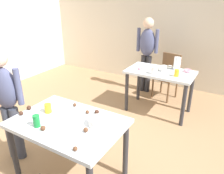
# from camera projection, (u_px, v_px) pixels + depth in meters

# --- Properties ---
(wall_back) EXTENTS (6.40, 0.10, 2.60)m
(wall_back) POSITION_uv_depth(u_px,v_px,m) (176.00, 26.00, 4.58)
(wall_back) COLOR beige
(wall_back) RESTS_ON ground_plane
(dining_table_near) EXTENTS (1.12, 0.77, 0.75)m
(dining_table_near) POSITION_uv_depth(u_px,v_px,m) (68.00, 130.00, 2.27)
(dining_table_near) COLOR silver
(dining_table_near) RESTS_ON ground_plane
(dining_table_far) EXTENTS (1.10, 0.63, 0.75)m
(dining_table_far) POSITION_uv_depth(u_px,v_px,m) (160.00, 78.00, 3.70)
(dining_table_far) COLOR silver
(dining_table_far) RESTS_ON ground_plane
(chair_far_table) EXTENTS (0.47, 0.47, 0.87)m
(chair_far_table) POSITION_uv_depth(u_px,v_px,m) (168.00, 73.00, 4.31)
(chair_far_table) COLOR brown
(chair_far_table) RESTS_ON ground_plane
(person_girl_near) EXTENTS (0.45, 0.28, 1.40)m
(person_girl_near) POSITION_uv_depth(u_px,v_px,m) (7.00, 98.00, 2.53)
(person_girl_near) COLOR #383D4C
(person_girl_near) RESTS_ON ground_plane
(person_adult_far) EXTENTS (0.45, 0.21, 1.52)m
(person_adult_far) POSITION_uv_depth(u_px,v_px,m) (147.00, 49.00, 4.40)
(person_adult_far) COLOR #28282D
(person_adult_far) RESTS_ON ground_plane
(mixing_bowl) EXTENTS (0.19, 0.19, 0.07)m
(mixing_bowl) POSITION_uv_depth(u_px,v_px,m) (98.00, 122.00, 2.16)
(mixing_bowl) COLOR white
(mixing_bowl) RESTS_ON dining_table_near
(soda_can) EXTENTS (0.07, 0.07, 0.12)m
(soda_can) POSITION_uv_depth(u_px,v_px,m) (36.00, 121.00, 2.12)
(soda_can) COLOR #198438
(soda_can) RESTS_ON dining_table_near
(fork_near) EXTENTS (0.17, 0.02, 0.01)m
(fork_near) POSITION_uv_depth(u_px,v_px,m) (117.00, 119.00, 2.26)
(fork_near) COLOR silver
(fork_near) RESTS_ON dining_table_near
(cup_near_0) EXTENTS (0.07, 0.07, 0.10)m
(cup_near_0) POSITION_uv_depth(u_px,v_px,m) (48.00, 108.00, 2.38)
(cup_near_0) COLOR yellow
(cup_near_0) RESTS_ON dining_table_near
(cake_ball_0) EXTENTS (0.05, 0.05, 0.05)m
(cake_ball_0) POSITION_uv_depth(u_px,v_px,m) (21.00, 113.00, 2.33)
(cake_ball_0) COLOR #3D2319
(cake_ball_0) RESTS_ON dining_table_near
(cake_ball_1) EXTENTS (0.05, 0.05, 0.05)m
(cake_ball_1) POSITION_uv_depth(u_px,v_px,m) (86.00, 130.00, 2.05)
(cake_ball_1) COLOR brown
(cake_ball_1) RESTS_ON dining_table_near
(cake_ball_2) EXTENTS (0.05, 0.05, 0.05)m
(cake_ball_2) POSITION_uv_depth(u_px,v_px,m) (97.00, 112.00, 2.36)
(cake_ball_2) COLOR #3D2319
(cake_ball_2) RESTS_ON dining_table_near
(cake_ball_3) EXTENTS (0.04, 0.04, 0.04)m
(cake_ball_3) POSITION_uv_depth(u_px,v_px,m) (75.00, 149.00, 1.81)
(cake_ball_3) COLOR brown
(cake_ball_3) RESTS_ON dining_table_near
(cake_ball_4) EXTENTS (0.04, 0.04, 0.04)m
(cake_ball_4) POSITION_uv_depth(u_px,v_px,m) (75.00, 105.00, 2.52)
(cake_ball_4) COLOR brown
(cake_ball_4) RESTS_ON dining_table_near
(cake_ball_5) EXTENTS (0.05, 0.05, 0.05)m
(cake_ball_5) POSITION_uv_depth(u_px,v_px,m) (29.00, 108.00, 2.44)
(cake_ball_5) COLOR #3D2319
(cake_ball_5) RESTS_ON dining_table_near
(cake_ball_6) EXTENTS (0.05, 0.05, 0.05)m
(cake_ball_6) POSITION_uv_depth(u_px,v_px,m) (43.00, 128.00, 2.07)
(cake_ball_6) COLOR brown
(cake_ball_6) RESTS_ON dining_table_near
(cake_ball_7) EXTENTS (0.04, 0.04, 0.04)m
(cake_ball_7) POSITION_uv_depth(u_px,v_px,m) (87.00, 112.00, 2.36)
(cake_ball_7) COLOR brown
(cake_ball_7) RESTS_ON dining_table_near
(pitcher_far) EXTENTS (0.11, 0.11, 0.21)m
(pitcher_far) POSITION_uv_depth(u_px,v_px,m) (177.00, 64.00, 3.68)
(pitcher_far) COLOR white
(pitcher_far) RESTS_ON dining_table_far
(cup_far_0) EXTENTS (0.07, 0.07, 0.11)m
(cup_far_0) POSITION_uv_depth(u_px,v_px,m) (177.00, 73.00, 3.40)
(cup_far_0) COLOR yellow
(cup_far_0) RESTS_ON dining_table_far
(cup_far_1) EXTENTS (0.09, 0.09, 0.11)m
(cup_far_1) POSITION_uv_depth(u_px,v_px,m) (154.00, 71.00, 3.50)
(cup_far_1) COLOR white
(cup_far_1) RESTS_ON dining_table_far
(cup_far_2) EXTENTS (0.08, 0.08, 0.11)m
(cup_far_2) POSITION_uv_depth(u_px,v_px,m) (164.00, 69.00, 3.60)
(cup_far_2) COLOR white
(cup_far_2) RESTS_ON dining_table_far
(donut_far_0) EXTENTS (0.12, 0.12, 0.04)m
(donut_far_0) POSITION_uv_depth(u_px,v_px,m) (170.00, 67.00, 3.81)
(donut_far_0) COLOR white
(donut_far_0) RESTS_ON dining_table_far
(donut_far_1) EXTENTS (0.11, 0.11, 0.03)m
(donut_far_1) POSITION_uv_depth(u_px,v_px,m) (141.00, 69.00, 3.71)
(donut_far_1) COLOR pink
(donut_far_1) RESTS_ON dining_table_far
(donut_far_2) EXTENTS (0.14, 0.14, 0.04)m
(donut_far_2) POSITION_uv_depth(u_px,v_px,m) (188.00, 71.00, 3.61)
(donut_far_2) COLOR pink
(donut_far_2) RESTS_ON dining_table_far
(donut_far_3) EXTENTS (0.12, 0.12, 0.04)m
(donut_far_3) POSITION_uv_depth(u_px,v_px,m) (155.00, 69.00, 3.68)
(donut_far_3) COLOR white
(donut_far_3) RESTS_ON dining_table_far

